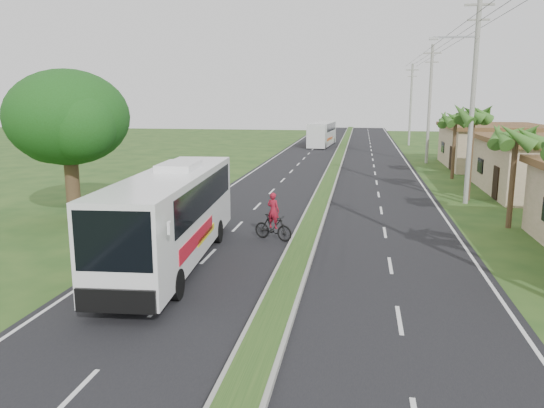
# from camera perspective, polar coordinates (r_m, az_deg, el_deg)

# --- Properties ---
(ground) EXTENTS (180.00, 180.00, 0.00)m
(ground) POSITION_cam_1_polar(r_m,az_deg,el_deg) (15.74, 0.45, -11.57)
(ground) COLOR #214419
(ground) RESTS_ON ground
(road_asphalt) EXTENTS (14.00, 160.00, 0.02)m
(road_asphalt) POSITION_cam_1_polar(r_m,az_deg,el_deg) (34.93, 5.64, 1.18)
(road_asphalt) COLOR black
(road_asphalt) RESTS_ON ground
(median_strip) EXTENTS (1.20, 160.00, 0.18)m
(median_strip) POSITION_cam_1_polar(r_m,az_deg,el_deg) (34.91, 5.65, 1.33)
(median_strip) COLOR gray
(median_strip) RESTS_ON ground
(lane_edge_left) EXTENTS (0.12, 160.00, 0.01)m
(lane_edge_left) POSITION_cam_1_polar(r_m,az_deg,el_deg) (36.00, -5.06, 1.48)
(lane_edge_left) COLOR silver
(lane_edge_left) RESTS_ON ground
(lane_edge_right) EXTENTS (0.12, 160.00, 0.01)m
(lane_edge_right) POSITION_cam_1_polar(r_m,az_deg,el_deg) (35.14, 16.61, 0.80)
(lane_edge_right) COLOR silver
(lane_edge_right) RESTS_ON ground
(shop_far) EXTENTS (8.60, 11.60, 3.82)m
(shop_far) POSITION_cam_1_polar(r_m,az_deg,el_deg) (51.83, 22.69, 5.80)
(shop_far) COLOR tan
(shop_far) RESTS_ON ground
(palm_verge_b) EXTENTS (2.40, 2.40, 5.05)m
(palm_verge_b) POSITION_cam_1_polar(r_m,az_deg,el_deg) (27.32, 24.79, 6.58)
(palm_verge_b) COLOR #473321
(palm_verge_b) RESTS_ON ground
(palm_verge_c) EXTENTS (2.40, 2.40, 5.85)m
(palm_verge_c) POSITION_cam_1_polar(r_m,az_deg,el_deg) (33.96, 20.86, 8.90)
(palm_verge_c) COLOR #473321
(palm_verge_c) RESTS_ON ground
(palm_verge_d) EXTENTS (2.40, 2.40, 5.25)m
(palm_verge_d) POSITION_cam_1_polar(r_m,az_deg,el_deg) (42.92, 19.16, 8.59)
(palm_verge_d) COLOR #473321
(palm_verge_d) RESTS_ON ground
(shade_tree) EXTENTS (6.30, 6.00, 7.54)m
(shade_tree) POSITION_cam_1_polar(r_m,az_deg,el_deg) (28.29, -21.29, 8.34)
(shade_tree) COLOR #473321
(shade_tree) RESTS_ON ground
(utility_pole_b) EXTENTS (3.20, 0.28, 12.00)m
(utility_pole_b) POSITION_cam_1_polar(r_m,az_deg,el_deg) (32.90, 20.76, 10.83)
(utility_pole_b) COLOR gray
(utility_pole_b) RESTS_ON ground
(utility_pole_c) EXTENTS (1.60, 0.28, 11.00)m
(utility_pole_c) POSITION_cam_1_polar(r_m,az_deg,el_deg) (52.69, 16.59, 10.36)
(utility_pole_c) COLOR gray
(utility_pole_c) RESTS_ON ground
(utility_pole_d) EXTENTS (1.60, 0.28, 10.50)m
(utility_pole_d) POSITION_cam_1_polar(r_m,az_deg,el_deg) (72.59, 14.70, 10.39)
(utility_pole_d) COLOR gray
(utility_pole_d) RESTS_ON ground
(coach_bus_main) EXTENTS (3.23, 11.55, 3.69)m
(coach_bus_main) POSITION_cam_1_polar(r_m,az_deg,el_deg) (20.00, -10.62, -0.69)
(coach_bus_main) COLOR white
(coach_bus_main) RESTS_ON ground
(coach_bus_far) EXTENTS (3.05, 10.60, 3.05)m
(coach_bus_far) POSITION_cam_1_polar(r_m,az_deg,el_deg) (69.75, 5.42, 7.65)
(coach_bus_far) COLOR silver
(coach_bus_far) RESTS_ON ground
(motorcyclist) EXTENTS (1.94, 1.21, 2.13)m
(motorcyclist) POSITION_cam_1_polar(r_m,az_deg,el_deg) (23.12, 0.13, -2.13)
(motorcyclist) COLOR black
(motorcyclist) RESTS_ON ground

